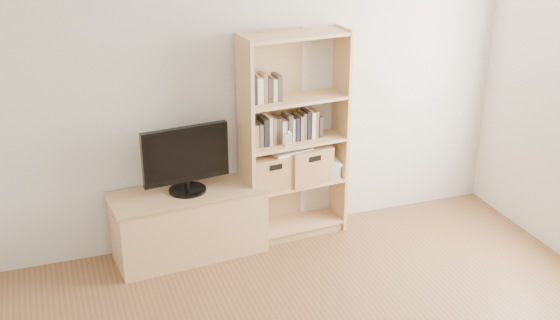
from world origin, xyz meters
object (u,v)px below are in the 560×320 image
baby_monitor (289,140)px  basket_right (306,163)px  tv_stand (189,224)px  basket_left (268,170)px  bookshelf (294,138)px  television (186,159)px  laptop (289,149)px

baby_monitor → basket_right: bearing=44.1°
tv_stand → baby_monitor: bearing=-8.1°
baby_monitor → basket_left: 0.32m
bookshelf → television: size_ratio=2.55×
television → basket_left: bearing=-3.7°
baby_monitor → basket_left: (-0.14, 0.08, -0.28)m
television → basket_right: size_ratio=1.87×
basket_right → laptop: bearing=179.4°
basket_left → television: bearing=177.0°
bookshelf → basket_left: size_ratio=5.05×
basket_right → basket_left: bearing=177.0°
laptop → tv_stand: bearing=171.3°
basket_left → basket_right: 0.34m
basket_right → bookshelf: bearing=174.4°
television → laptop: bearing=-3.7°
tv_stand → basket_left: 0.77m
baby_monitor → tv_stand: bearing=-168.2°
bookshelf → television: 0.91m
television → basket_right: television is taller
basket_left → laptop: (0.18, 0.01, 0.15)m
baby_monitor → laptop: 0.15m
basket_left → basket_right: basket_right is taller
basket_left → baby_monitor: bearing=-35.2°
tv_stand → basket_left: bearing=-2.0°
tv_stand → basket_right: size_ratio=3.23×
bookshelf → television: (-0.91, -0.07, -0.04)m
tv_stand → basket_right: 1.08m
laptop → basket_left: bearing=171.0°
basket_right → tv_stand: bearing=175.8°
bookshelf → basket_left: (-0.23, -0.03, -0.25)m
laptop → baby_monitor: bearing=-123.1°
television → basket_right: 1.04m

